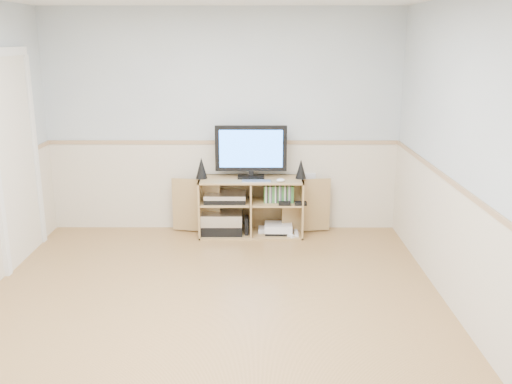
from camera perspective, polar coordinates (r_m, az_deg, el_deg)
room at (r=4.40m, az=-5.68°, el=2.64°), size 4.04×4.54×2.54m
media_cabinet at (r=6.47m, az=-0.49°, el=-1.29°), size 1.81×0.43×0.65m
monitor at (r=6.32m, az=-0.51°, el=4.24°), size 0.79×0.18×0.59m
speaker_left at (r=6.36m, az=-5.48°, el=2.41°), size 0.13×0.13×0.24m
speaker_right at (r=6.35m, az=4.51°, el=2.33°), size 0.12×0.12×0.22m
keyboard at (r=6.20m, az=0.04°, el=1.08°), size 0.32×0.13×0.01m
mouse at (r=6.20m, az=2.47°, el=1.19°), size 0.11×0.09×0.04m
av_components at (r=6.47m, az=-3.27°, el=-2.38°), size 0.53×0.34×0.47m
game_consoles at (r=6.49m, az=2.14°, el=-3.67°), size 0.45×0.30×0.11m
game_cases at (r=6.37m, az=2.28°, el=-0.15°), size 0.33×0.13×0.19m
wall_outlet at (r=6.60m, az=5.46°, el=1.38°), size 0.12×0.03×0.12m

